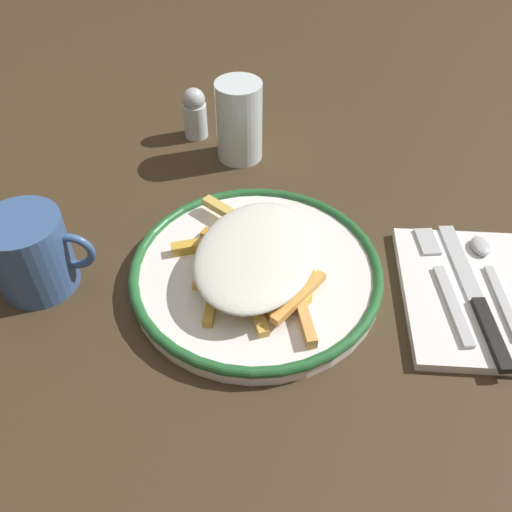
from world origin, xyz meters
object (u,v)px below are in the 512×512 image
(fries_heap, at_px, (253,257))
(salt_shaker, at_px, (195,113))
(plate, at_px, (256,272))
(knife, at_px, (478,303))
(napkin, at_px, (470,295))
(spoon, at_px, (489,267))
(water_glass, at_px, (239,121))
(fork, at_px, (443,281))
(coffee_mug, at_px, (32,253))

(fries_heap, height_order, salt_shaker, salt_shaker)
(plate, xyz_separation_m, knife, (0.24, -0.04, 0.00))
(fries_heap, distance_m, napkin, 0.24)
(spoon, height_order, water_glass, water_glass)
(plate, xyz_separation_m, spoon, (0.26, 0.01, 0.00))
(fries_heap, xyz_separation_m, knife, (0.24, -0.04, -0.03))
(fries_heap, relative_size, knife, 1.03)
(knife, distance_m, salt_shaker, 0.48)
(water_glass, bearing_deg, fork, -46.75)
(fries_heap, relative_size, napkin, 1.09)
(plate, xyz_separation_m, napkin, (0.24, -0.02, -0.01))
(fries_heap, bearing_deg, spoon, 3.98)
(fork, bearing_deg, water_glass, 133.25)
(plate, bearing_deg, salt_shaker, 108.84)
(salt_shaker, bearing_deg, fries_heap, -72.07)
(knife, height_order, water_glass, water_glass)
(napkin, relative_size, spoon, 1.30)
(plate, relative_size, coffee_mug, 2.48)
(water_glass, relative_size, salt_shaker, 1.48)
(spoon, distance_m, salt_shaker, 0.47)
(fork, relative_size, coffee_mug, 1.53)
(fries_heap, xyz_separation_m, salt_shaker, (-0.10, 0.30, -0.00))
(knife, relative_size, water_glass, 1.84)
(coffee_mug, bearing_deg, salt_shaker, 65.58)
(knife, distance_m, spoon, 0.06)
(water_glass, distance_m, salt_shaker, 0.09)
(knife, bearing_deg, water_glass, 133.35)
(fork, xyz_separation_m, spoon, (0.06, 0.02, 0.00))
(napkin, bearing_deg, salt_shaker, 136.68)
(plate, height_order, fork, plate)
(plate, bearing_deg, fries_heap, -120.75)
(plate, distance_m, coffee_mug, 0.25)
(napkin, bearing_deg, plate, 174.74)
(knife, bearing_deg, spoon, 64.46)
(fork, distance_m, water_glass, 0.35)
(coffee_mug, bearing_deg, water_glass, 50.78)
(water_glass, bearing_deg, napkin, -44.83)
(napkin, bearing_deg, water_glass, 135.17)
(napkin, distance_m, spoon, 0.05)
(knife, relative_size, coffee_mug, 1.82)
(plate, distance_m, napkin, 0.24)
(spoon, bearing_deg, coffee_mug, -177.07)
(napkin, bearing_deg, knife, -86.36)
(fries_heap, xyz_separation_m, napkin, (0.24, -0.02, -0.04))
(fries_heap, distance_m, spoon, 0.27)
(water_glass, xyz_separation_m, salt_shaker, (-0.07, 0.05, -0.02))
(fries_heap, xyz_separation_m, water_glass, (-0.03, 0.25, 0.02))
(fork, distance_m, spoon, 0.06)
(coffee_mug, bearing_deg, spoon, 2.93)
(fries_heap, bearing_deg, napkin, -3.84)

